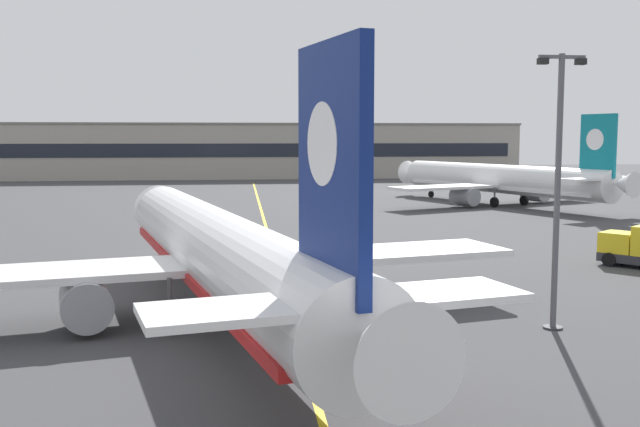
{
  "coord_description": "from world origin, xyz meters",
  "views": [
    {
      "loc": [
        -3.52,
        -20.38,
        9.0
      ],
      "look_at": [
        1.4,
        17.53,
        4.95
      ],
      "focal_mm": 41.16,
      "sensor_mm": 36.0,
      "label": 1
    }
  ],
  "objects": [
    {
      "name": "taxiway_centreline",
      "position": [
        0.0,
        30.0,
        0.0
      ],
      "size": [
        3.97,
        179.97,
        0.01
      ],
      "primitive_type": "cube",
      "rotation": [
        0.0,
        0.0,
        -0.02
      ],
      "color": "yellow",
      "rests_on": "ground"
    },
    {
      "name": "airliner_foreground",
      "position": [
        -3.96,
        15.39,
        3.37
      ],
      "size": [
        32.27,
        41.09,
        11.65
      ],
      "color": "white",
      "rests_on": "ground"
    },
    {
      "name": "airliner_background",
      "position": [
        32.02,
        71.15,
        3.31
      ],
      "size": [
        30.92,
        38.91,
        11.44
      ],
      "color": "white",
      "rests_on": "ground"
    },
    {
      "name": "apron_lamp_post",
      "position": [
        11.65,
        11.56,
        6.65
      ],
      "size": [
        2.24,
        0.9,
        12.7
      ],
      "color": "#515156",
      "rests_on": "ground"
    },
    {
      "name": "terminal_building",
      "position": [
        -6.75,
        137.82,
        5.87
      ],
      "size": [
        133.46,
        12.4,
        11.73
      ],
      "color": "#9E998E",
      "rests_on": "ground"
    }
  ]
}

